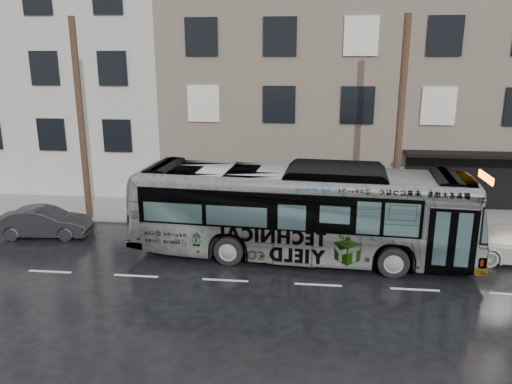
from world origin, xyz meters
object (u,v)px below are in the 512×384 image
(utility_pole_rear, at_px, (81,122))
(bus, at_px, (300,212))
(utility_pole_front, at_px, (400,126))
(dark_sedan, at_px, (44,222))
(sign_post, at_px, (420,203))

(utility_pole_rear, relative_size, bus, 0.70)
(utility_pole_front, bearing_deg, dark_sedan, -171.01)
(utility_pole_rear, relative_size, dark_sedan, 2.32)
(sign_post, height_order, dark_sedan, sign_post)
(utility_pole_rear, bearing_deg, bus, -18.38)
(utility_pole_front, relative_size, sign_post, 3.75)
(sign_post, xyz_separation_m, bus, (-5.11, -3.32, 0.45))
(utility_pole_rear, bearing_deg, utility_pole_front, 0.00)
(sign_post, relative_size, bus, 0.19)
(dark_sedan, bearing_deg, sign_post, -87.29)
(utility_pole_front, bearing_deg, bus, -140.38)
(sign_post, bearing_deg, bus, -146.99)
(utility_pole_rear, xyz_separation_m, sign_post, (15.10, 0.00, -3.30))
(utility_pole_rear, distance_m, dark_sedan, 4.75)
(utility_pole_front, xyz_separation_m, bus, (-4.01, -3.32, -2.85))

